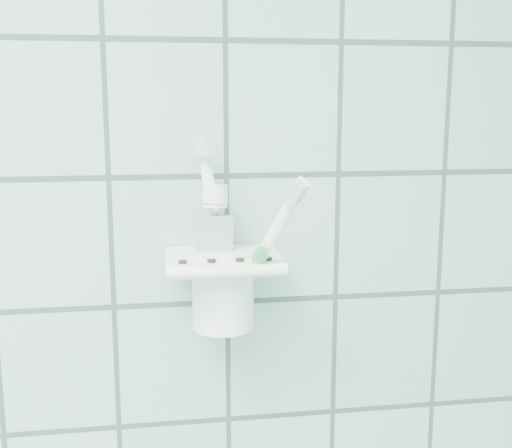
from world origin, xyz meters
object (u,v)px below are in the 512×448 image
toothbrush_blue (209,225)px  toothpaste_tube (212,245)px  toothbrush_pink (239,227)px  toothbrush_orange (225,227)px  holder_bracket (222,262)px  cup (223,286)px

toothbrush_blue → toothpaste_tube: (0.00, -0.01, -0.02)m
toothbrush_pink → toothbrush_orange: (-0.01, 0.01, -0.00)m
toothbrush_blue → toothbrush_orange: toothbrush_blue is taller
toothbrush_orange → holder_bracket: bearing=-82.3°
holder_bracket → toothpaste_tube: bearing=-179.3°
cup → toothbrush_orange: toothbrush_orange is taller
holder_bracket → cup: same height
toothbrush_pink → toothbrush_blue: toothbrush_blue is taller
toothbrush_orange → toothpaste_tube: 0.03m
toothbrush_pink → toothbrush_orange: 0.02m
toothbrush_blue → toothbrush_pink: bearing=-7.1°
toothbrush_pink → toothbrush_blue: bearing=174.3°
toothbrush_pink → toothbrush_blue: size_ratio=0.99×
cup → holder_bracket: bearing=-98.6°
toothbrush_blue → toothbrush_orange: bearing=8.3°
toothbrush_orange → toothpaste_tube: size_ratio=1.28×
toothpaste_tube → cup: bearing=13.2°
cup → toothbrush_orange: size_ratio=0.44×
toothbrush_blue → toothbrush_orange: 0.02m
cup → toothbrush_blue: bearing=167.9°
toothbrush_blue → toothbrush_orange: size_ratio=1.07×
cup → toothbrush_orange: bearing=51.9°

